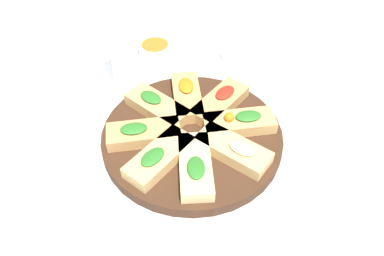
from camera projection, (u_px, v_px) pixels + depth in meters
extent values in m
plane|color=silver|center=(192.00, 141.00, 0.75)|extent=(3.00, 3.00, 0.00)
cylinder|color=#422819|center=(192.00, 136.00, 0.74)|extent=(0.35, 0.35, 0.02)
cube|color=tan|center=(187.00, 97.00, 0.78)|extent=(0.13, 0.14, 0.02)
ellipsoid|color=orange|center=(186.00, 85.00, 0.79)|extent=(0.06, 0.06, 0.01)
cube|color=tan|center=(157.00, 107.00, 0.76)|extent=(0.06, 0.14, 0.02)
ellipsoid|color=#2D7A28|center=(151.00, 97.00, 0.76)|extent=(0.03, 0.05, 0.01)
cube|color=tan|center=(144.00, 133.00, 0.71)|extent=(0.14, 0.13, 0.02)
ellipsoid|color=#2D7A28|center=(134.00, 128.00, 0.70)|extent=(0.06, 0.05, 0.01)
cube|color=#DBB775|center=(160.00, 157.00, 0.67)|extent=(0.14, 0.07, 0.02)
ellipsoid|color=#2D7A28|center=(153.00, 157.00, 0.65)|extent=(0.05, 0.04, 0.01)
cube|color=#E5C689|center=(195.00, 166.00, 0.66)|extent=(0.13, 0.14, 0.02)
ellipsoid|color=#2D7A28|center=(196.00, 168.00, 0.63)|extent=(0.06, 0.06, 0.01)
cube|color=#DBB775|center=(233.00, 150.00, 0.68)|extent=(0.07, 0.15, 0.02)
ellipsoid|color=beige|center=(242.00, 148.00, 0.66)|extent=(0.04, 0.05, 0.01)
cube|color=tan|center=(239.00, 123.00, 0.73)|extent=(0.14, 0.13, 0.02)
ellipsoid|color=#2D7A28|center=(248.00, 116.00, 0.72)|extent=(0.06, 0.06, 0.01)
sphere|color=orange|center=(229.00, 117.00, 0.72)|extent=(0.02, 0.02, 0.02)
cube|color=tan|center=(220.00, 103.00, 0.77)|extent=(0.14, 0.07, 0.02)
ellipsoid|color=red|center=(225.00, 92.00, 0.77)|extent=(0.05, 0.04, 0.01)
cylinder|color=white|center=(265.00, 53.00, 0.95)|extent=(0.23, 0.23, 0.01)
torus|color=white|center=(265.00, 51.00, 0.95)|extent=(0.22, 0.22, 0.01)
cylinder|color=silver|center=(99.00, 72.00, 0.84)|extent=(0.07, 0.07, 0.08)
cube|color=white|center=(31.00, 134.00, 0.75)|extent=(0.16, 0.15, 0.01)
cylinder|color=silver|center=(155.00, 49.00, 0.95)|extent=(0.09, 0.09, 0.03)
cylinder|color=olive|center=(155.00, 45.00, 0.94)|extent=(0.07, 0.07, 0.00)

